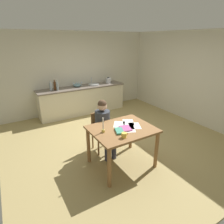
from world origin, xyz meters
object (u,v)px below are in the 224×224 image
object	(u,v)px
wine_glass_near_sink	(82,82)
book_magazine	(119,131)
coffee_mug	(124,135)
stovetop_kettle	(108,80)
bottle_wine_red	(57,86)
dining_table	(122,134)
mixing_bowl	(77,85)
wine_glass_back_right	(74,83)
candlestick	(103,128)
bottle_vinegar	(55,86)
person_seated	(104,124)
chair_at_table	(101,130)
wine_glass_back_left	(76,83)
sink_unit	(94,84)
wine_glass_by_kettle	(79,83)
bottle_oil	(51,87)
book_cookery	(125,128)

from	to	relation	value
wine_glass_near_sink	book_magazine	bearing A→B (deg)	-101.14
coffee_mug	stovetop_kettle	bearing A→B (deg)	64.12
bottle_wine_red	wine_glass_near_sink	size ratio (longest dim) A/B	2.07
dining_table	bottle_wine_red	size ratio (longest dim) A/B	3.65
book_magazine	mixing_bowl	distance (m)	3.25
coffee_mug	wine_glass_back_right	world-z (taller)	wine_glass_back_right
candlestick	bottle_vinegar	world-z (taller)	bottle_vinegar
person_seated	coffee_mug	xyz separation A→B (m)	(-0.08, -0.87, 0.16)
chair_at_table	bottle_wine_red	xyz separation A→B (m)	(-0.27, 2.28, 0.56)
dining_table	coffee_mug	distance (m)	0.39
wine_glass_back_left	dining_table	bearing A→B (deg)	-96.14
coffee_mug	sink_unit	xyz separation A→B (m)	(1.07, 3.38, 0.08)
bottle_vinegar	wine_glass_back_right	size ratio (longest dim) A/B	2.03
dining_table	wine_glass_by_kettle	distance (m)	3.26
candlestick	bottle_oil	xyz separation A→B (m)	(-0.15, 3.00, 0.14)
dining_table	bottle_oil	world-z (taller)	bottle_oil
book_cookery	bottle_vinegar	bearing A→B (deg)	113.32
wine_glass_near_sink	wine_glass_back_left	bearing A→B (deg)	180.00
candlestick	wine_glass_near_sink	xyz separation A→B (m)	(0.91, 3.17, 0.13)
wine_glass_by_kettle	bottle_oil	bearing A→B (deg)	-169.86
dining_table	bottle_oil	xyz separation A→B (m)	(-0.53, 3.05, 0.34)
book_magazine	book_cookery	size ratio (longest dim) A/B	0.99
dining_table	book_magazine	distance (m)	0.21
book_magazine	book_cookery	distance (m)	0.17
chair_at_table	coffee_mug	world-z (taller)	coffee_mug
coffee_mug	bottle_wine_red	size ratio (longest dim) A/B	0.39
book_magazine	wine_glass_back_left	xyz separation A→B (m)	(0.47, 3.31, 0.19)
book_cookery	wine_glass_back_right	world-z (taller)	wine_glass_back_right
candlestick	bottle_oil	bearing A→B (deg)	92.83
book_magazine	bottle_wine_red	size ratio (longest dim) A/B	0.76
coffee_mug	wine_glass_back_right	xyz separation A→B (m)	(0.41, 3.53, 0.17)
sink_unit	stovetop_kettle	world-z (taller)	sink_unit
dining_table	chair_at_table	xyz separation A→B (m)	(-0.07, 0.71, -0.20)
bottle_vinegar	mixing_bowl	world-z (taller)	bottle_vinegar
book_cookery	stovetop_kettle	bearing A→B (deg)	80.72
candlestick	wine_glass_by_kettle	xyz separation A→B (m)	(0.82, 3.17, 0.13)
dining_table	wine_glass_back_right	xyz separation A→B (m)	(0.25, 3.22, 0.33)
candlestick	wine_glass_back_left	xyz separation A→B (m)	(0.72, 3.17, 0.13)
wine_glass_back_right	chair_at_table	bearing A→B (deg)	-97.29
sink_unit	book_magazine	bearing A→B (deg)	-107.91
wine_glass_near_sink	coffee_mug	bearing A→B (deg)	-101.16
wine_glass_near_sink	candlestick	bearing A→B (deg)	-105.96
wine_glass_near_sink	mixing_bowl	bearing A→B (deg)	-153.65
dining_table	bottle_wine_red	xyz separation A→B (m)	(-0.34, 2.99, 0.36)
chair_at_table	stovetop_kettle	size ratio (longest dim) A/B	3.88
wine_glass_back_left	wine_glass_back_right	size ratio (longest dim) A/B	1.00
bottle_vinegar	stovetop_kettle	bearing A→B (deg)	-0.29
sink_unit	person_seated	bearing A→B (deg)	-111.40
bottle_wine_red	wine_glass_by_kettle	size ratio (longest dim) A/B	2.07
candlestick	wine_glass_back_right	bearing A→B (deg)	78.84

